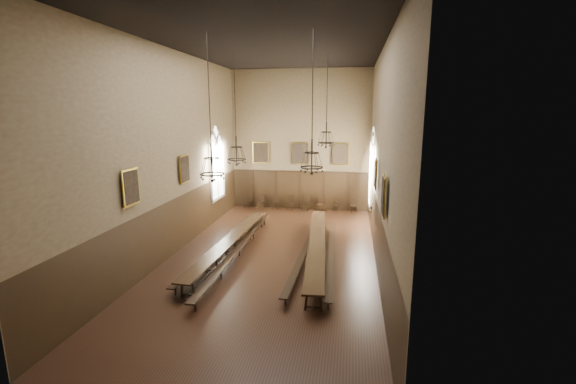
% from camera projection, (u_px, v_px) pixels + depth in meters
% --- Properties ---
extents(floor, '(9.00, 18.00, 0.02)m').
position_uv_depth(floor, '(272.00, 257.00, 17.09)').
color(floor, black).
rests_on(floor, ground).
extents(ceiling, '(9.00, 18.00, 0.02)m').
position_uv_depth(ceiling, '(271.00, 43.00, 15.25)').
color(ceiling, black).
rests_on(ceiling, ground).
extents(wall_back, '(9.00, 0.02, 9.00)m').
position_uv_depth(wall_back, '(300.00, 141.00, 24.87)').
color(wall_back, '#756848').
rests_on(wall_back, ground).
extents(wall_front, '(9.00, 0.02, 9.00)m').
position_uv_depth(wall_front, '(176.00, 207.00, 7.47)').
color(wall_front, '#756848').
rests_on(wall_front, ground).
extents(wall_left, '(0.02, 18.00, 9.00)m').
position_uv_depth(wall_left, '(171.00, 154.00, 16.89)').
color(wall_left, '#756848').
rests_on(wall_left, ground).
extents(wall_right, '(0.02, 18.00, 9.00)m').
position_uv_depth(wall_right, '(381.00, 158.00, 15.45)').
color(wall_right, '#756848').
rests_on(wall_right, ground).
extents(wainscot_panelling, '(9.00, 18.00, 2.50)m').
position_uv_depth(wainscot_panelling, '(272.00, 230.00, 16.83)').
color(wainscot_panelling, black).
rests_on(wainscot_panelling, floor).
extents(table_left, '(1.07, 9.54, 0.74)m').
position_uv_depth(table_left, '(231.00, 246.00, 17.35)').
color(table_left, black).
rests_on(table_left, floor).
extents(table_right, '(1.42, 10.30, 0.80)m').
position_uv_depth(table_right, '(317.00, 249.00, 16.90)').
color(table_right, black).
rests_on(table_right, floor).
extents(bench_left_outer, '(0.48, 9.51, 0.43)m').
position_uv_depth(bench_left_outer, '(220.00, 246.00, 17.67)').
color(bench_left_outer, black).
rests_on(bench_left_outer, floor).
extents(bench_left_inner, '(0.35, 10.73, 0.48)m').
position_uv_depth(bench_left_inner, '(240.00, 250.00, 17.13)').
color(bench_left_inner, black).
rests_on(bench_left_inner, floor).
extents(bench_right_inner, '(0.59, 9.53, 0.43)m').
position_uv_depth(bench_right_inner, '(305.00, 252.00, 16.97)').
color(bench_right_inner, black).
rests_on(bench_right_inner, floor).
extents(bench_right_outer, '(0.55, 9.07, 0.41)m').
position_uv_depth(bench_right_outer, '(332.00, 255.00, 16.58)').
color(bench_right_outer, black).
rests_on(bench_right_outer, floor).
extents(chair_0, '(0.55, 0.55, 1.04)m').
position_uv_depth(chair_0, '(249.00, 203.00, 25.85)').
color(chair_0, black).
rests_on(chair_0, floor).
extents(chair_1, '(0.42, 0.42, 0.94)m').
position_uv_depth(chair_1, '(261.00, 205.00, 25.61)').
color(chair_1, black).
rests_on(chair_1, floor).
extents(chair_2, '(0.46, 0.46, 0.93)m').
position_uv_depth(chair_2, '(275.00, 205.00, 25.58)').
color(chair_2, black).
rests_on(chair_2, floor).
extents(chair_3, '(0.51, 0.51, 0.96)m').
position_uv_depth(chair_3, '(290.00, 205.00, 25.40)').
color(chair_3, black).
rests_on(chair_3, floor).
extents(chair_4, '(0.56, 0.56, 1.01)m').
position_uv_depth(chair_4, '(306.00, 206.00, 25.21)').
color(chair_4, black).
rests_on(chair_4, floor).
extents(chair_5, '(0.55, 0.55, 0.97)m').
position_uv_depth(chair_5, '(320.00, 207.00, 25.00)').
color(chair_5, black).
rests_on(chair_5, floor).
extents(chair_6, '(0.46, 0.46, 0.86)m').
position_uv_depth(chair_6, '(337.00, 207.00, 24.94)').
color(chair_6, black).
rests_on(chair_6, floor).
extents(chair_7, '(0.41, 0.41, 0.89)m').
position_uv_depth(chair_7, '(354.00, 208.00, 24.72)').
color(chair_7, black).
rests_on(chair_7, floor).
extents(chandelier_back_left, '(0.94, 0.94, 5.15)m').
position_uv_depth(chandelier_back_left, '(236.00, 153.00, 18.97)').
color(chandelier_back_left, black).
rests_on(chandelier_back_left, ceiling).
extents(chandelier_back_right, '(0.80, 0.80, 4.28)m').
position_uv_depth(chandelier_back_right, '(326.00, 136.00, 18.59)').
color(chandelier_back_right, black).
rests_on(chandelier_back_right, ceiling).
extents(chandelier_front_left, '(0.90, 0.90, 5.06)m').
position_uv_depth(chandelier_front_left, '(212.00, 165.00, 13.94)').
color(chandelier_front_left, black).
rests_on(chandelier_front_left, ceiling).
extents(chandelier_front_right, '(0.80, 0.80, 4.73)m').
position_uv_depth(chandelier_front_right, '(312.00, 158.00, 13.41)').
color(chandelier_front_right, black).
rests_on(chandelier_front_right, ceiling).
extents(portrait_back_0, '(1.10, 0.12, 1.40)m').
position_uv_depth(portrait_back_0, '(261.00, 153.00, 25.33)').
color(portrait_back_0, '#A48327').
rests_on(portrait_back_0, wall_back).
extents(portrait_back_1, '(1.10, 0.12, 1.40)m').
position_uv_depth(portrait_back_1, '(300.00, 153.00, 24.91)').
color(portrait_back_1, '#A48327').
rests_on(portrait_back_1, wall_back).
extents(portrait_back_2, '(1.10, 0.12, 1.40)m').
position_uv_depth(portrait_back_2, '(340.00, 154.00, 24.49)').
color(portrait_back_2, '#A48327').
rests_on(portrait_back_2, wall_back).
extents(portrait_left_0, '(0.12, 1.00, 1.30)m').
position_uv_depth(portrait_left_0, '(185.00, 169.00, 18.00)').
color(portrait_left_0, '#A48327').
rests_on(portrait_left_0, wall_left).
extents(portrait_left_1, '(0.12, 1.00, 1.30)m').
position_uv_depth(portrait_left_1, '(131.00, 187.00, 13.66)').
color(portrait_left_1, '#A48327').
rests_on(portrait_left_1, wall_left).
extents(portrait_right_0, '(0.12, 1.00, 1.30)m').
position_uv_depth(portrait_right_0, '(376.00, 174.00, 16.60)').
color(portrait_right_0, '#A48327').
rests_on(portrait_right_0, wall_right).
extents(portrait_right_1, '(0.12, 1.00, 1.30)m').
position_uv_depth(portrait_right_1, '(384.00, 196.00, 12.25)').
color(portrait_right_1, '#A48327').
rests_on(portrait_right_1, wall_right).
extents(window_right, '(0.20, 2.20, 4.60)m').
position_uv_depth(window_right, '(372.00, 167.00, 21.00)').
color(window_right, white).
rests_on(window_right, wall_right).
extents(window_left, '(0.20, 2.20, 4.60)m').
position_uv_depth(window_left, '(217.00, 163.00, 22.42)').
color(window_left, white).
rests_on(window_left, wall_left).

